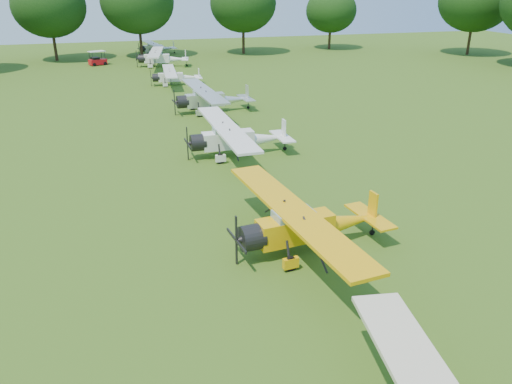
% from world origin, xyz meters
% --- Properties ---
extents(ground, '(160.00, 160.00, 0.00)m').
position_xyz_m(ground, '(0.00, 0.00, 0.00)').
color(ground, '#385B16').
rests_on(ground, ground).
extents(tree_belt, '(137.36, 130.27, 14.52)m').
position_xyz_m(tree_belt, '(3.57, 0.16, 8.03)').
color(tree_belt, '#301E12').
rests_on(tree_belt, ground).
extents(aircraft_2, '(7.36, 11.70, 2.30)m').
position_xyz_m(aircraft_2, '(0.73, -7.28, 1.34)').
color(aircraft_2, '#E6A709').
rests_on(aircraft_2, ground).
extents(aircraft_3, '(7.38, 11.72, 2.31)m').
position_xyz_m(aircraft_3, '(0.83, 6.42, 1.35)').
color(aircraft_3, white).
rests_on(aircraft_3, ground).
extents(aircraft_4, '(7.35, 11.72, 2.31)m').
position_xyz_m(aircraft_4, '(1.53, 18.97, 1.35)').
color(aircraft_4, silver).
rests_on(aircraft_4, ground).
extents(aircraft_5, '(5.89, 9.39, 1.85)m').
position_xyz_m(aircraft_5, '(-0.04, 32.69, 1.08)').
color(aircraft_5, white).
rests_on(aircraft_5, ground).
extents(aircraft_6, '(7.28, 11.53, 2.26)m').
position_xyz_m(aircraft_6, '(-0.19, 46.42, 1.32)').
color(aircraft_6, white).
rests_on(aircraft_6, ground).
extents(aircraft_7, '(6.24, 9.88, 1.94)m').
position_xyz_m(aircraft_7, '(0.37, 59.41, 1.13)').
color(aircraft_7, silver).
rests_on(aircraft_7, ground).
extents(golf_cart, '(2.64, 2.15, 1.96)m').
position_xyz_m(golf_cart, '(-8.79, 50.19, 0.66)').
color(golf_cart, red).
rests_on(golf_cart, ground).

